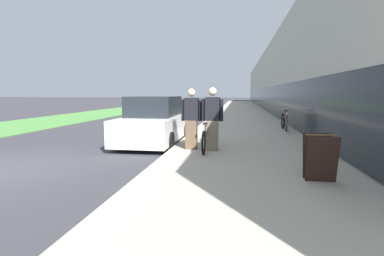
{
  "coord_description": "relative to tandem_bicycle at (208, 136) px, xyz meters",
  "views": [
    {
      "loc": [
        5.53,
        -6.17,
        1.82
      ],
      "look_at": [
        2.77,
        11.62,
        -0.3
      ],
      "focal_mm": 28.0,
      "sensor_mm": 36.0,
      "label": 1
    }
  ],
  "objects": [
    {
      "name": "sandwich_board_sign",
      "position": [
        2.48,
        -3.02,
        0.08
      ],
      "size": [
        0.56,
        0.56,
        0.9
      ],
      "color": "#331E19",
      "rests_on": "sidewalk_slab"
    },
    {
      "name": "person_bystander",
      "position": [
        -0.46,
        -0.21,
        0.54
      ],
      "size": [
        0.61,
        0.24,
        1.81
      ],
      "color": "brown",
      "rests_on": "sidewalk_slab"
    },
    {
      "name": "cruiser_bike_nearest",
      "position": [
        2.98,
        4.98,
        0.03
      ],
      "size": [
        0.52,
        1.73,
        0.94
      ],
      "color": "black",
      "rests_on": "sidewalk_slab"
    },
    {
      "name": "tandem_bicycle",
      "position": [
        0.0,
        0.0,
        0.0
      ],
      "size": [
        0.52,
        2.76,
        0.85
      ],
      "color": "black",
      "rests_on": "sidewalk_slab"
    },
    {
      "name": "bike_rack_hoop",
      "position": [
        2.97,
        4.1,
        0.15
      ],
      "size": [
        0.05,
        0.6,
        0.84
      ],
      "color": "gray",
      "rests_on": "sidewalk_slab"
    },
    {
      "name": "parked_sedan_curbside",
      "position": [
        -2.08,
        1.44,
        0.25
      ],
      "size": [
        1.91,
        4.35,
        1.69
      ],
      "color": "white",
      "rests_on": "ground"
    },
    {
      "name": "storefront_facade",
      "position": [
        8.54,
        26.2,
        2.62
      ],
      "size": [
        10.01,
        70.0,
        6.25
      ],
      "color": "#BCB7AD",
      "rests_on": "ground"
    },
    {
      "name": "sidewalk_slab",
      "position": [
        1.2,
        18.2,
        -0.44
      ],
      "size": [
        4.61,
        70.0,
        0.14
      ],
      "color": "#B2AA99",
      "rests_on": "ground"
    },
    {
      "name": "lawn_strip",
      "position": [
        -11.09,
        22.2,
        -0.49
      ],
      "size": [
        5.12,
        70.0,
        0.03
      ],
      "color": "#518E42",
      "rests_on": "ground"
    },
    {
      "name": "ground_plane",
      "position": [
        -4.62,
        -2.8,
        -0.5
      ],
      "size": [
        220.0,
        220.0,
        0.0
      ],
      "primitive_type": "plane",
      "color": "#38383D"
    },
    {
      "name": "person_rider",
      "position": [
        0.17,
        -0.36,
        0.56
      ],
      "size": [
        0.62,
        0.24,
        1.84
      ],
      "color": "#756B5B",
      "rests_on": "sidewalk_slab"
    }
  ]
}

